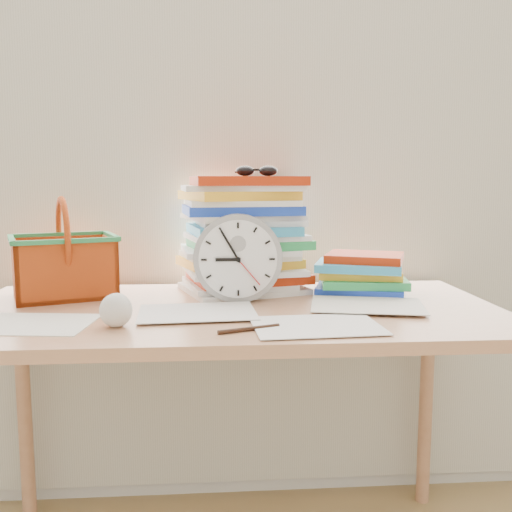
{
  "coord_description": "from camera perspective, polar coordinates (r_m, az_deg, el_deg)",
  "views": [
    {
      "loc": [
        -0.05,
        0.14,
        1.08
      ],
      "look_at": [
        0.06,
        1.6,
        0.89
      ],
      "focal_mm": 40.0,
      "sensor_mm": 36.0,
      "label": 1
    }
  ],
  "objects": [
    {
      "name": "book_stack",
      "position": [
        1.7,
        10.24,
        -1.74
      ],
      "size": [
        0.32,
        0.27,
        0.12
      ],
      "primitive_type": null,
      "rotation": [
        0.0,
        0.0,
        -0.25
      ],
      "color": "white",
      "rests_on": "desk"
    },
    {
      "name": "sunglasses",
      "position": [
        1.7,
        0.06,
        8.51
      ],
      "size": [
        0.16,
        0.14,
        0.03
      ],
      "primitive_type": null,
      "rotation": [
        0.0,
        0.0,
        -0.2
      ],
      "color": "black",
      "rests_on": "paper_stack"
    },
    {
      "name": "crumpled_ball",
      "position": [
        1.34,
        -13.85,
        -5.25
      ],
      "size": [
        0.08,
        0.08,
        0.08
      ],
      "primitive_type": "sphere",
      "color": "white",
      "rests_on": "desk"
    },
    {
      "name": "clock",
      "position": [
        1.55,
        -1.84,
        -0.2
      ],
      "size": [
        0.24,
        0.05,
        0.24
      ],
      "primitive_type": "cylinder",
      "rotation": [
        1.57,
        0.0,
        0.0
      ],
      "color": "#9A9B9B",
      "rests_on": "desk"
    },
    {
      "name": "basket",
      "position": [
        1.7,
        -18.69,
        0.74
      ],
      "size": [
        0.34,
        0.3,
        0.28
      ],
      "primitive_type": null,
      "rotation": [
        0.0,
        0.0,
        0.36
      ],
      "color": "#C34813",
      "rests_on": "desk"
    },
    {
      "name": "paper_stack",
      "position": [
        1.7,
        -1.25,
        2.19
      ],
      "size": [
        0.41,
        0.37,
        0.34
      ],
      "primitive_type": null,
      "rotation": [
        0.0,
        0.0,
        0.23
      ],
      "color": "white",
      "rests_on": "desk"
    },
    {
      "name": "pen",
      "position": [
        1.27,
        -0.7,
        -7.3
      ],
      "size": [
        0.14,
        0.06,
        0.01
      ],
      "primitive_type": "cylinder",
      "rotation": [
        0.0,
        1.57,
        0.35
      ],
      "color": "black",
      "rests_on": "desk"
    },
    {
      "name": "curtain",
      "position": [
        1.86,
        -2.83,
        14.35
      ],
      "size": [
        2.4,
        0.01,
        2.5
      ],
      "primitive_type": "cube",
      "color": "beige",
      "rests_on": "room_shell"
    },
    {
      "name": "scattered_papers",
      "position": [
        1.5,
        -2.32,
        -4.92
      ],
      "size": [
        1.26,
        0.42,
        0.02
      ],
      "primitive_type": null,
      "color": "white",
      "rests_on": "desk"
    },
    {
      "name": "desk",
      "position": [
        1.52,
        -2.31,
        -7.89
      ],
      "size": [
        1.4,
        0.7,
        0.75
      ],
      "color": "#B37954",
      "rests_on": "ground"
    }
  ]
}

